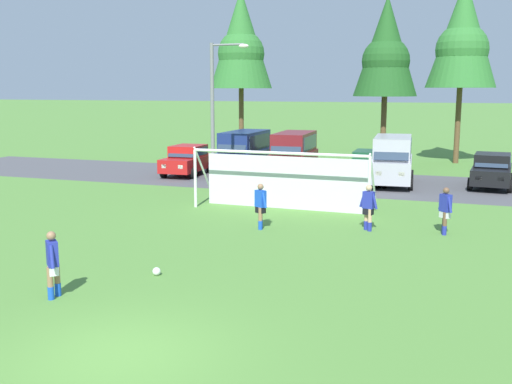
# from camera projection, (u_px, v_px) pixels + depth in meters

# --- Properties ---
(ground_plane) EXTENTS (400.00, 400.00, 0.00)m
(ground_plane) POSITION_uv_depth(u_px,v_px,m) (312.00, 208.00, 25.22)
(ground_plane) COLOR #518438
(parking_lot_strip) EXTENTS (52.00, 8.40, 0.01)m
(parking_lot_strip) POSITION_uv_depth(u_px,v_px,m) (345.00, 182.00, 31.96)
(parking_lot_strip) COLOR #4C4C51
(parking_lot_strip) RESTS_ON ground
(soccer_ball) EXTENTS (0.22, 0.22, 0.22)m
(soccer_ball) POSITION_uv_depth(u_px,v_px,m) (157.00, 271.00, 16.06)
(soccer_ball) COLOR white
(soccer_ball) RESTS_ON ground
(soccer_goal) EXTENTS (7.45, 2.06, 2.57)m
(soccer_goal) POSITION_uv_depth(u_px,v_px,m) (284.00, 179.00, 24.62)
(soccer_goal) COLOR white
(soccer_goal) RESTS_ON ground
(player_striker_near) EXTENTS (0.52, 0.64, 1.64)m
(player_striker_near) POSITION_uv_depth(u_px,v_px,m) (445.00, 211.00, 20.49)
(player_striker_near) COLOR brown
(player_striker_near) RESTS_ON ground
(player_midfield_center) EXTENTS (0.53, 0.63, 1.64)m
(player_midfield_center) POSITION_uv_depth(u_px,v_px,m) (53.00, 265.00, 14.23)
(player_midfield_center) COLOR #936B4C
(player_midfield_center) RESTS_ON ground
(player_defender_far) EXTENTS (0.64, 0.51, 1.64)m
(player_defender_far) POSITION_uv_depth(u_px,v_px,m) (261.00, 206.00, 21.30)
(player_defender_far) COLOR #936B4C
(player_defender_far) RESTS_ON ground
(player_winger_left) EXTENTS (0.70, 0.36, 1.64)m
(player_winger_left) POSITION_uv_depth(u_px,v_px,m) (368.00, 208.00, 21.04)
(player_winger_left) COLOR tan
(player_winger_left) RESTS_ON ground
(parked_car_slot_far_left) EXTENTS (2.17, 4.27, 1.72)m
(parked_car_slot_far_left) POSITION_uv_depth(u_px,v_px,m) (188.00, 160.00, 34.63)
(parked_car_slot_far_left) COLOR red
(parked_car_slot_far_left) RESTS_ON ground
(parked_car_slot_left) EXTENTS (2.21, 4.80, 2.52)m
(parked_car_slot_left) POSITION_uv_depth(u_px,v_px,m) (244.00, 152.00, 34.77)
(parked_car_slot_left) COLOR navy
(parked_car_slot_left) RESTS_ON ground
(parked_car_slot_center_left) EXTENTS (2.39, 4.90, 2.52)m
(parked_car_slot_center_left) POSITION_uv_depth(u_px,v_px,m) (294.00, 153.00, 33.83)
(parked_car_slot_center_left) COLOR maroon
(parked_car_slot_center_left) RESTS_ON ground
(parked_car_slot_center) EXTENTS (2.14, 4.25, 1.72)m
(parked_car_slot_center) POSITION_uv_depth(u_px,v_px,m) (370.00, 167.00, 31.62)
(parked_car_slot_center) COLOR #194C2D
(parked_car_slot_center) RESTS_ON ground
(parked_car_slot_center_right) EXTENTS (2.48, 4.94, 2.52)m
(parked_car_slot_center_right) POSITION_uv_depth(u_px,v_px,m) (392.00, 159.00, 30.98)
(parked_car_slot_center_right) COLOR #B2B2BC
(parked_car_slot_center_right) RESTS_ON ground
(parked_car_slot_right) EXTENTS (2.28, 4.32, 1.72)m
(parked_car_slot_right) POSITION_uv_depth(u_px,v_px,m) (492.00, 170.00, 30.19)
(parked_car_slot_right) COLOR black
(parked_car_slot_right) RESTS_ON ground
(tree_left_edge) EXTENTS (4.49, 4.49, 11.97)m
(tree_left_edge) POSITION_uv_depth(u_px,v_px,m) (241.00, 42.00, 42.80)
(tree_left_edge) COLOR brown
(tree_left_edge) RESTS_ON ground
(tree_mid_left) EXTENTS (4.04, 4.04, 10.76)m
(tree_mid_left) POSITION_uv_depth(u_px,v_px,m) (386.00, 50.00, 37.74)
(tree_mid_left) COLOR brown
(tree_mid_left) RESTS_ON ground
(tree_center_back) EXTENTS (4.52, 4.52, 12.05)m
(tree_center_back) POSITION_uv_depth(u_px,v_px,m) (463.00, 37.00, 38.92)
(tree_center_back) COLOR brown
(tree_center_back) RESTS_ON ground
(street_lamp) EXTENTS (2.00, 0.32, 7.07)m
(street_lamp) POSITION_uv_depth(u_px,v_px,m) (216.00, 116.00, 28.41)
(street_lamp) COLOR slate
(street_lamp) RESTS_ON ground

